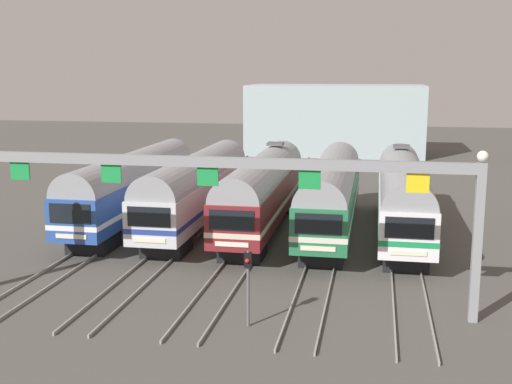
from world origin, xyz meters
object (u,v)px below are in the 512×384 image
at_px(catenary_gantry, 208,185).
at_px(yard_signal_mast, 248,274).
at_px(commuter_train_green, 331,191).
at_px(commuter_train_blue, 133,184).
at_px(commuter_train_maroon, 263,188).
at_px(commuter_train_white, 403,193).
at_px(commuter_train_silver, 197,186).

height_order(catenary_gantry, yard_signal_mast, catenary_gantry).
relative_size(commuter_train_green, yard_signal_mast, 5.84).
bearing_deg(catenary_gantry, commuter_train_blue, 122.51).
relative_size(commuter_train_maroon, commuter_train_green, 1.00).
relative_size(commuter_train_white, yard_signal_mast, 5.84).
bearing_deg(commuter_train_blue, commuter_train_green, 0.00).
bearing_deg(commuter_train_blue, commuter_train_white, 0.01).
distance_m(commuter_train_maroon, commuter_train_white, 8.60).
xyz_separation_m(commuter_train_silver, catenary_gantry, (4.30, -13.49, 2.58)).
xyz_separation_m(commuter_train_green, commuter_train_white, (4.30, 0.00, 0.00)).
distance_m(commuter_train_blue, commuter_train_white, 17.20).
bearing_deg(catenary_gantry, commuter_train_maroon, 90.00).
bearing_deg(catenary_gantry, commuter_train_silver, 107.67).
xyz_separation_m(commuter_train_green, catenary_gantry, (-4.30, -13.49, 2.58)).
xyz_separation_m(catenary_gantry, yard_signal_mast, (2.15, -2.17, -3.11)).
relative_size(commuter_train_silver, yard_signal_mast, 5.84).
distance_m(commuter_train_silver, catenary_gantry, 14.40).
bearing_deg(commuter_train_white, catenary_gantry, -122.50).
bearing_deg(commuter_train_maroon, commuter_train_green, -0.06).
relative_size(commuter_train_blue, commuter_train_maroon, 1.00).
xyz_separation_m(commuter_train_blue, commuter_train_silver, (4.30, 0.00, 0.00)).
bearing_deg(commuter_train_white, commuter_train_blue, -179.99).
bearing_deg(commuter_train_green, commuter_train_silver, 180.00).
bearing_deg(commuter_train_blue, commuter_train_silver, 0.00).
bearing_deg(commuter_train_maroon, commuter_train_white, 0.00).
bearing_deg(catenary_gantry, yard_signal_mast, -45.28).
height_order(commuter_train_maroon, yard_signal_mast, commuter_train_maroon).
height_order(commuter_train_silver, commuter_train_white, commuter_train_white).
distance_m(commuter_train_blue, yard_signal_mast, 19.01).
bearing_deg(commuter_train_green, commuter_train_white, 0.06).
bearing_deg(commuter_train_silver, yard_signal_mast, -67.62).
relative_size(commuter_train_maroon, catenary_gantry, 0.80).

